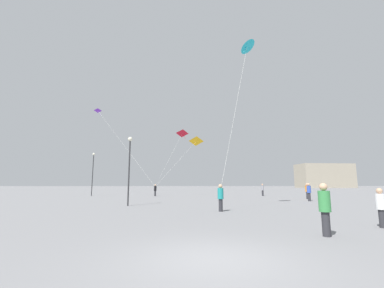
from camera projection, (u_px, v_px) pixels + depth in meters
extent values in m
plane|color=slate|center=(213.00, 260.00, 6.15)|extent=(300.00, 300.00, 0.00)
cylinder|color=#2D2D33|center=(382.00, 219.00, 10.53)|extent=(0.24, 0.24, 0.73)
cylinder|color=white|center=(380.00, 202.00, 10.63)|extent=(0.35, 0.35, 0.64)
sphere|color=tan|center=(379.00, 191.00, 10.70)|extent=(0.24, 0.24, 0.24)
cylinder|color=#2D2D33|center=(326.00, 224.00, 8.86)|extent=(0.27, 0.27, 0.83)
cylinder|color=#388C47|center=(324.00, 201.00, 8.98)|extent=(0.40, 0.40, 0.72)
sphere|color=tan|center=(323.00, 187.00, 9.05)|extent=(0.27, 0.27, 0.27)
cylinder|color=#2D2D33|center=(155.00, 193.00, 36.01)|extent=(0.24, 0.24, 0.75)
cylinder|color=black|center=(155.00, 188.00, 36.11)|extent=(0.36, 0.36, 0.65)
sphere|color=tan|center=(155.00, 185.00, 36.18)|extent=(0.24, 0.24, 0.24)
cylinder|color=#2D2D33|center=(307.00, 196.00, 29.19)|extent=(0.27, 0.27, 0.81)
cylinder|color=orange|center=(307.00, 189.00, 29.31)|extent=(0.39, 0.39, 0.71)
sphere|color=tan|center=(307.00, 184.00, 29.38)|extent=(0.27, 0.27, 0.27)
cylinder|color=#2D2D33|center=(309.00, 197.00, 25.99)|extent=(0.27, 0.27, 0.82)
cylinder|color=#3351B7|center=(309.00, 189.00, 26.11)|extent=(0.39, 0.39, 0.71)
sphere|color=tan|center=(308.00, 184.00, 26.18)|extent=(0.27, 0.27, 0.27)
cylinder|color=#2D2D33|center=(221.00, 205.00, 16.56)|extent=(0.26, 0.26, 0.79)
cylinder|color=teal|center=(221.00, 194.00, 16.67)|extent=(0.38, 0.38, 0.69)
sphere|color=tan|center=(220.00, 186.00, 16.75)|extent=(0.26, 0.26, 0.26)
cylinder|color=#2D2D33|center=(263.00, 193.00, 36.43)|extent=(0.26, 0.26, 0.78)
cylinder|color=gray|center=(262.00, 188.00, 36.54)|extent=(0.37, 0.37, 0.68)
sphere|color=tan|center=(262.00, 185.00, 36.61)|extent=(0.26, 0.26, 0.26)
pyramid|color=red|center=(182.00, 133.00, 36.83)|extent=(1.47, 0.93, 0.77)
sphere|color=red|center=(183.00, 135.00, 36.83)|extent=(0.10, 0.10, 0.10)
sphere|color=red|center=(184.00, 136.00, 36.85)|extent=(0.10, 0.10, 0.10)
sphere|color=red|center=(185.00, 138.00, 36.88)|extent=(0.10, 0.10, 0.10)
cylinder|color=silver|center=(169.00, 160.00, 36.47)|extent=(3.77, 0.59, 7.55)
cone|color=#1EB2C6|center=(247.00, 46.00, 21.06)|extent=(1.72, 1.78, 0.98)
sphere|color=#1EB2C6|center=(246.00, 48.00, 20.94)|extent=(0.10, 0.10, 0.10)
sphere|color=#1EB2C6|center=(245.00, 50.00, 20.82)|extent=(0.10, 0.10, 0.10)
sphere|color=#1EB2C6|center=(244.00, 52.00, 20.70)|extent=(0.10, 0.10, 0.10)
cylinder|color=silver|center=(235.00, 110.00, 18.88)|extent=(2.76, 2.60, 11.63)
pyramid|color=yellow|center=(196.00, 141.00, 41.16)|extent=(1.83, 0.84, 1.06)
sphere|color=yellow|center=(196.00, 142.00, 41.01)|extent=(0.10, 0.10, 0.10)
sphere|color=yellow|center=(195.00, 144.00, 40.88)|extent=(0.10, 0.10, 0.10)
sphere|color=yellow|center=(194.00, 145.00, 40.75)|extent=(0.10, 0.10, 0.10)
cylinder|color=silver|center=(177.00, 162.00, 38.64)|extent=(5.96, 3.84, 7.15)
pyramid|color=purple|center=(98.00, 111.00, 42.40)|extent=(1.00, 0.67, 0.48)
sphere|color=purple|center=(99.00, 112.00, 42.40)|extent=(0.10, 0.10, 0.10)
sphere|color=purple|center=(99.00, 113.00, 42.43)|extent=(0.10, 0.10, 0.10)
sphere|color=purple|center=(100.00, 115.00, 42.46)|extent=(0.10, 0.10, 0.10)
cylinder|color=silver|center=(124.00, 146.00, 39.26)|extent=(10.29, 4.70, 12.34)
cube|color=#A39984|center=(324.00, 176.00, 99.36)|extent=(20.34, 10.41, 9.09)
cylinder|color=#2D2D30|center=(93.00, 175.00, 36.95)|extent=(0.12, 0.12, 5.83)
sphere|color=#EAE5C6|center=(94.00, 154.00, 37.41)|extent=(0.36, 0.36, 0.36)
cylinder|color=#2D2D30|center=(129.00, 173.00, 20.98)|extent=(0.12, 0.12, 5.29)
sphere|color=#EAE5C6|center=(130.00, 139.00, 21.40)|extent=(0.36, 0.36, 0.36)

